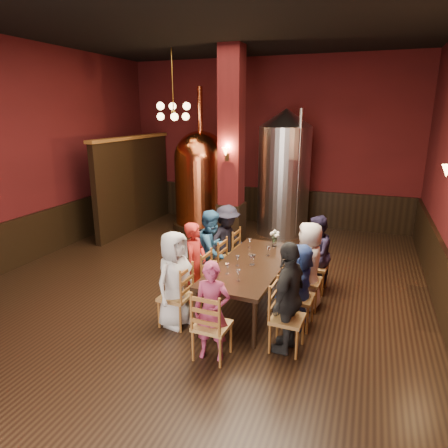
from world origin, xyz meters
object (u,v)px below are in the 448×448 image
(copper_kettle, at_px, (201,179))
(steel_vessel, at_px, (284,173))
(rose_vase, at_px, (275,236))
(dining_table, at_px, (252,267))
(person_0, at_px, (175,279))
(person_2, at_px, (212,251))
(person_1, at_px, (195,265))

(copper_kettle, bearing_deg, steel_vessel, 7.89)
(steel_vessel, height_order, rose_vase, steel_vessel)
(dining_table, xyz_separation_m, steel_vessel, (-0.40, 4.25, 0.90))
(dining_table, distance_m, steel_vessel, 4.36)
(dining_table, height_order, steel_vessel, steel_vessel)
(dining_table, relative_size, person_0, 1.67)
(person_2, distance_m, copper_kettle, 4.03)
(person_2, height_order, steel_vessel, steel_vessel)
(person_0, bearing_deg, dining_table, -28.54)
(person_1, height_order, steel_vessel, steel_vessel)
(person_0, relative_size, copper_kettle, 0.39)
(rose_vase, bearing_deg, person_2, -149.47)
(rose_vase, bearing_deg, steel_vessel, 99.35)
(dining_table, distance_m, rose_vase, 1.00)
(dining_table, bearing_deg, rose_vase, 83.88)
(rose_vase, bearing_deg, dining_table, -98.87)
(person_0, distance_m, rose_vase, 2.19)
(dining_table, xyz_separation_m, person_1, (-0.86, -0.29, 0.02))
(dining_table, bearing_deg, steel_vessel, 98.07)
(dining_table, relative_size, person_2, 1.66)
(steel_vessel, xyz_separation_m, rose_vase, (0.54, -3.30, -0.64))
(dining_table, distance_m, copper_kettle, 4.76)
(person_1, xyz_separation_m, person_2, (0.03, 0.66, 0.03))
(steel_vessel, bearing_deg, rose_vase, -80.65)
(copper_kettle, xyz_separation_m, rose_vase, (2.72, -3.00, -0.41))
(person_1, distance_m, copper_kettle, 4.61)
(person_0, bearing_deg, person_1, 11.83)
(person_2, relative_size, copper_kettle, 0.40)
(person_1, relative_size, rose_vase, 4.71)
(dining_table, xyz_separation_m, person_0, (-0.90, -0.96, 0.04))
(person_0, relative_size, person_1, 1.03)
(dining_table, height_order, person_1, person_1)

